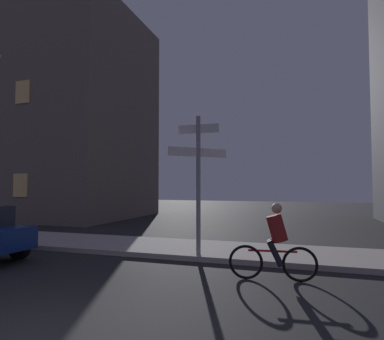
# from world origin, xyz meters

# --- Properties ---
(sidewalk_kerb) EXTENTS (40.00, 2.61, 0.14)m
(sidewalk_kerb) POSITION_xyz_m (0.00, 6.53, 0.07)
(sidewalk_kerb) COLOR #9E9991
(sidewalk_kerb) RESTS_ON ground_plane
(signpost) EXTENTS (1.28, 1.28, 3.74)m
(signpost) POSITION_xyz_m (0.37, 5.52, 2.33)
(signpost) COLOR gray
(signpost) RESTS_ON sidewalk_kerb
(cyclist) EXTENTS (1.81, 0.37, 1.61)m
(cyclist) POSITION_xyz_m (2.48, 4.09, 0.75)
(cyclist) COLOR black
(cyclist) RESTS_ON ground_plane
(building_left_block) EXTENTS (13.27, 8.52, 12.72)m
(building_left_block) POSITION_xyz_m (-13.35, 14.68, 6.36)
(building_left_block) COLOR #6B6056
(building_left_block) RESTS_ON ground_plane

